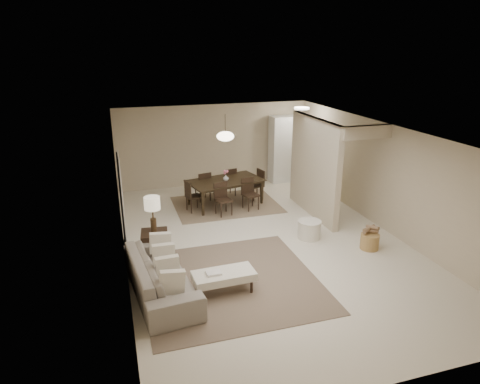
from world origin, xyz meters
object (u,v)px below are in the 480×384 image
object	(u,v)px
ottoman_bench	(224,276)
dining_table	(226,193)
pantry_cabinet	(289,149)
wicker_basket	(370,242)
round_pouf	(309,229)
sofa	(161,275)
side_table	(155,245)

from	to	relation	value
ottoman_bench	dining_table	xyz separation A→B (m)	(1.20, 4.25, 0.04)
pantry_cabinet	wicker_basket	bearing A→B (deg)	-93.06
ottoman_bench	round_pouf	size ratio (longest dim) A/B	2.10
sofa	ottoman_bench	world-z (taller)	sofa
ottoman_bench	wicker_basket	world-z (taller)	ottoman_bench
side_table	dining_table	bearing A→B (deg)	49.35
wicker_basket	dining_table	size ratio (longest dim) A/B	0.20
sofa	ottoman_bench	xyz separation A→B (m)	(1.07, -0.30, -0.03)
pantry_cabinet	round_pouf	xyz separation A→B (m)	(-1.28, -4.25, -0.84)
side_table	round_pouf	bearing A→B (deg)	-0.62
ottoman_bench	pantry_cabinet	bearing A→B (deg)	55.45
pantry_cabinet	side_table	distance (m)	6.39
pantry_cabinet	ottoman_bench	world-z (taller)	pantry_cabinet
round_pouf	side_table	bearing A→B (deg)	179.38
round_pouf	dining_table	world-z (taller)	dining_table
side_table	round_pouf	distance (m)	3.47
pantry_cabinet	wicker_basket	size ratio (longest dim) A/B	5.30
dining_table	pantry_cabinet	bearing A→B (deg)	19.94
pantry_cabinet	ottoman_bench	xyz separation A→B (m)	(-3.73, -5.87, -0.74)
ottoman_bench	wicker_basket	xyz separation A→B (m)	(3.46, 0.73, -0.15)
sofa	round_pouf	xyz separation A→B (m)	(3.52, 1.32, -0.14)
pantry_cabinet	sofa	size ratio (longest dim) A/B	0.89
round_pouf	wicker_basket	bearing A→B (deg)	-41.50
pantry_cabinet	side_table	size ratio (longest dim) A/B	3.59
pantry_cabinet	dining_table	size ratio (longest dim) A/B	1.05
sofa	round_pouf	distance (m)	3.76
wicker_basket	dining_table	world-z (taller)	dining_table
pantry_cabinet	wicker_basket	xyz separation A→B (m)	(-0.27, -5.14, -0.88)
pantry_cabinet	wicker_basket	world-z (taller)	pantry_cabinet
ottoman_bench	dining_table	distance (m)	4.41
pantry_cabinet	sofa	xyz separation A→B (m)	(-4.80, -5.57, -0.70)
ottoman_bench	wicker_basket	distance (m)	3.54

